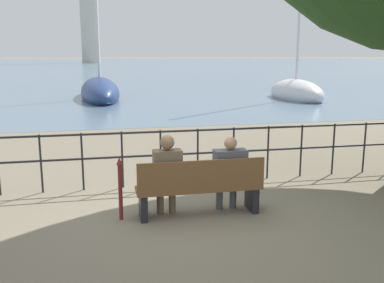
{
  "coord_description": "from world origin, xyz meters",
  "views": [
    {
      "loc": [
        -1.43,
        -6.07,
        2.4
      ],
      "look_at": [
        0.0,
        0.5,
        1.04
      ],
      "focal_mm": 40.0,
      "sensor_mm": 36.0,
      "label": 1
    }
  ],
  "objects": [
    {
      "name": "harbor_lighthouse",
      "position": [
        -3.37,
        132.12,
        13.95
      ],
      "size": [
        5.45,
        5.45,
        29.99
      ],
      "color": "beige",
      "rests_on": "ground_plane"
    },
    {
      "name": "ground_plane",
      "position": [
        0.0,
        0.0,
        0.0
      ],
      "size": [
        1000.0,
        1000.0,
        0.0
      ],
      "primitive_type": "plane",
      "color": "#7A705B"
    },
    {
      "name": "sailboat_1",
      "position": [
        -1.39,
        18.87,
        0.35
      ],
      "size": [
        2.47,
        8.76,
        7.85
      ],
      "rotation": [
        0.0,
        0.0,
        0.04
      ],
      "color": "navy",
      "rests_on": "ground_plane"
    },
    {
      "name": "harbor_water",
      "position": [
        0.0,
        158.07,
        0.0
      ],
      "size": [
        600.0,
        300.0,
        0.01
      ],
      "color": "slate",
      "rests_on": "ground_plane"
    },
    {
      "name": "seated_person_left",
      "position": [
        -0.48,
        0.01,
        0.69
      ],
      "size": [
        0.42,
        0.35,
        1.26
      ],
      "color": "brown",
      "rests_on": "ground_plane"
    },
    {
      "name": "closed_umbrella",
      "position": [
        -1.18,
        0.03,
        0.53
      ],
      "size": [
        0.09,
        0.09,
        0.96
      ],
      "color": "maroon",
      "rests_on": "ground_plane"
    },
    {
      "name": "promenade_railing",
      "position": [
        -0.0,
        1.62,
        0.69
      ],
      "size": [
        14.92,
        0.04,
        1.05
      ],
      "color": "black",
      "rests_on": "ground_plane"
    },
    {
      "name": "sailboat_4",
      "position": [
        9.29,
        16.03,
        0.37
      ],
      "size": [
        2.2,
        5.37,
        11.24
      ],
      "rotation": [
        0.0,
        0.0,
        -0.02
      ],
      "color": "silver",
      "rests_on": "ground_plane"
    },
    {
      "name": "park_bench",
      "position": [
        0.0,
        -0.06,
        0.44
      ],
      "size": [
        1.91,
        0.45,
        0.9
      ],
      "color": "brown",
      "rests_on": "ground_plane"
    },
    {
      "name": "seated_person_right",
      "position": [
        0.48,
        0.01,
        0.66
      ],
      "size": [
        0.5,
        0.35,
        1.2
      ],
      "color": "#4C4C51",
      "rests_on": "ground_plane"
    }
  ]
}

